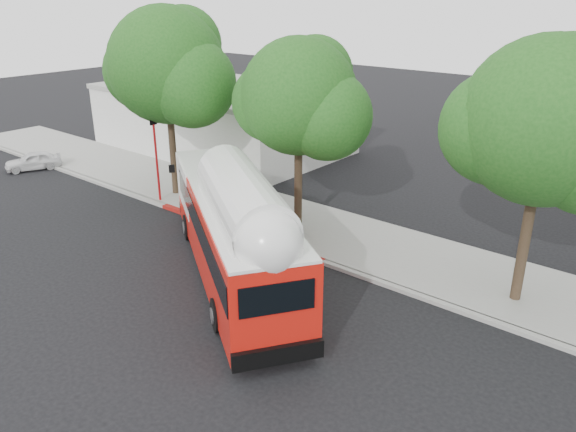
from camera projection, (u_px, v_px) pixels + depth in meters
The scene contains 11 objects.
ground at pixel (220, 285), 21.10m from camera, with size 120.00×120.00×0.00m, color black.
sidewalk at pixel (322, 230), 25.73m from camera, with size 60.00×5.00×0.15m, color gray.
curb_strip at pixel (286, 249), 23.87m from camera, with size 60.00×0.30×0.15m, color gray.
red_curb_segment at pixel (235, 231), 25.63m from camera, with size 10.00×0.32×0.16m, color maroon.
street_tree_left at pixel (174, 71), 27.63m from camera, with size 6.67×5.80×9.74m.
street_tree_mid at pixel (307, 102), 23.58m from camera, with size 5.75×5.00×8.62m.
street_tree_right at pixel (559, 130), 17.41m from camera, with size 6.21×5.40×9.18m.
low_commercial_bldg at pixel (222, 118), 38.57m from camera, with size 16.20×10.20×4.25m.
transit_bus at pixel (233, 233), 20.97m from camera, with size 12.35×9.36×3.95m.
parked_car at pixel (33, 161), 34.46m from camera, with size 3.26×1.31×1.11m, color silver.
signal_pole at pixel (157, 161), 28.44m from camera, with size 0.12×0.41×4.36m.
Camera 1 is at (13.79, -12.74, 10.30)m, focal length 35.00 mm.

